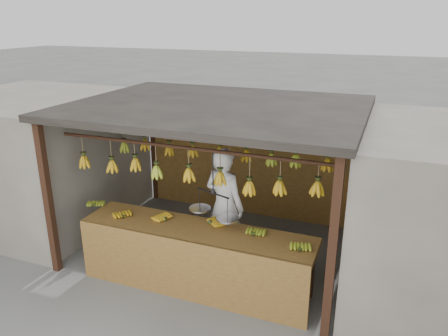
% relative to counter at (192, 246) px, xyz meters
% --- Properties ---
extents(ground, '(80.00, 80.00, 0.00)m').
position_rel_counter_xyz_m(ground, '(-0.14, 1.22, -0.70)').
color(ground, '#5B5B57').
extents(stall, '(4.30, 3.30, 2.40)m').
position_rel_counter_xyz_m(stall, '(-0.14, 1.55, 1.27)').
color(stall, black).
rests_on(stall, ground).
extents(neighbor_left, '(3.00, 3.00, 2.30)m').
position_rel_counter_xyz_m(neighbor_left, '(-3.74, 1.22, 0.45)').
color(neighbor_left, slate).
rests_on(neighbor_left, ground).
extents(counter, '(3.49, 0.75, 0.96)m').
position_rel_counter_xyz_m(counter, '(0.00, 0.00, 0.00)').
color(counter, brown).
rests_on(counter, ground).
extents(hanging_bananas, '(3.56, 2.26, 0.40)m').
position_rel_counter_xyz_m(hanging_bananas, '(-0.13, 1.22, 0.92)').
color(hanging_bananas, '#B58613').
rests_on(hanging_bananas, ground).
extents(balance_scale, '(0.76, 0.45, 0.90)m').
position_rel_counter_xyz_m(balance_scale, '(0.22, 0.22, 0.46)').
color(balance_scale, black).
rests_on(balance_scale, ground).
extents(vendor, '(0.77, 0.61, 1.84)m').
position_rel_counter_xyz_m(vendor, '(0.10, 0.92, 0.22)').
color(vendor, white).
rests_on(vendor, ground).
extents(bag_bundles, '(0.08, 0.26, 1.22)m').
position_rel_counter_xyz_m(bag_bundles, '(1.80, 2.57, 0.32)').
color(bag_bundles, '#199926').
rests_on(bag_bundles, ground).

